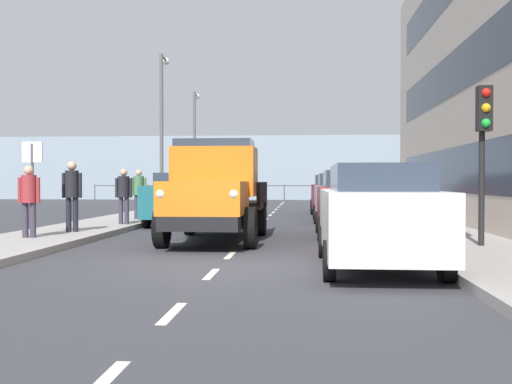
# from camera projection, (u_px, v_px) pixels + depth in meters

# --- Properties ---
(ground_plane) EXTENTS (80.00, 80.00, 0.00)m
(ground_plane) POSITION_uv_depth(u_px,v_px,m) (265.00, 221.00, 21.93)
(ground_plane) COLOR #38383D
(sidewalk_left) EXTENTS (2.45, 44.16, 0.15)m
(sidewalk_left) POSITION_uv_depth(u_px,v_px,m) (399.00, 220.00, 21.55)
(sidewalk_left) COLOR #9E9993
(sidewalk_left) RESTS_ON ground_plane
(sidewalk_right) EXTENTS (2.45, 44.16, 0.15)m
(sidewalk_right) POSITION_uv_depth(u_px,v_px,m) (135.00, 218.00, 22.32)
(sidewalk_right) COLOR #9E9993
(sidewalk_right) RESTS_ON ground_plane
(road_centreline_markings) EXTENTS (0.12, 40.28, 0.01)m
(road_centreline_markings) POSITION_uv_depth(u_px,v_px,m) (264.00, 222.00, 21.39)
(road_centreline_markings) COLOR silver
(road_centreline_markings) RESTS_ON ground_plane
(sea_horizon) EXTENTS (80.00, 0.80, 5.00)m
(sea_horizon) POSITION_uv_depth(u_px,v_px,m) (286.00, 168.00, 46.88)
(sea_horizon) COLOR #8C9EAD
(sea_horizon) RESTS_ON ground_plane
(seawall_railing) EXTENTS (28.08, 0.08, 1.20)m
(seawall_railing) POSITION_uv_depth(u_px,v_px,m) (284.00, 189.00, 43.32)
(seawall_railing) COLOR #4C5156
(seawall_railing) RESTS_ON ground_plane
(truck_vintage_orange) EXTENTS (2.17, 5.64, 2.43)m
(truck_vintage_orange) POSITION_uv_depth(u_px,v_px,m) (215.00, 193.00, 14.25)
(truck_vintage_orange) COLOR black
(truck_vintage_orange) RESTS_ON ground_plane
(car_white_kerbside_near) EXTENTS (1.84, 4.38, 1.72)m
(car_white_kerbside_near) POSITION_uv_depth(u_px,v_px,m) (377.00, 215.00, 9.97)
(car_white_kerbside_near) COLOR white
(car_white_kerbside_near) RESTS_ON ground_plane
(car_red_kerbside_1) EXTENTS (1.75, 4.08, 1.72)m
(car_red_kerbside_1) POSITION_uv_depth(u_px,v_px,m) (351.00, 203.00, 15.58)
(car_red_kerbside_1) COLOR #B21E1E
(car_red_kerbside_1) RESTS_ON ground_plane
(car_grey_kerbside_2) EXTENTS (1.75, 3.85, 1.72)m
(car_grey_kerbside_2) POSITION_uv_depth(u_px,v_px,m) (338.00, 197.00, 21.55)
(car_grey_kerbside_2) COLOR slate
(car_grey_kerbside_2) RESTS_ON ground_plane
(car_maroon_kerbside_3) EXTENTS (1.84, 3.87, 1.72)m
(car_maroon_kerbside_3) POSITION_uv_depth(u_px,v_px,m) (331.00, 194.00, 26.99)
(car_maroon_kerbside_3) COLOR maroon
(car_maroon_kerbside_3) RESTS_ON ground_plane
(car_teal_oppositeside_0) EXTENTS (1.85, 4.63, 1.72)m
(car_teal_oppositeside_0) POSITION_uv_depth(u_px,v_px,m) (182.00, 198.00, 20.19)
(car_teal_oppositeside_0) COLOR #1E6670
(car_teal_oppositeside_0) RESTS_ON ground_plane
(pedestrian_by_lamp) EXTENTS (0.53, 0.34, 1.66)m
(pedestrian_by_lamp) POSITION_uv_depth(u_px,v_px,m) (29.00, 195.00, 13.88)
(pedestrian_by_lamp) COLOR #383342
(pedestrian_by_lamp) RESTS_ON sidewalk_right
(pedestrian_near_railing) EXTENTS (0.53, 0.34, 1.82)m
(pedestrian_near_railing) POSITION_uv_depth(u_px,v_px,m) (72.00, 190.00, 15.49)
(pedestrian_near_railing) COLOR black
(pedestrian_near_railing) RESTS_ON sidewalk_right
(pedestrian_strolling) EXTENTS (0.53, 0.34, 1.67)m
(pedestrian_strolling) POSITION_uv_depth(u_px,v_px,m) (124.00, 192.00, 18.26)
(pedestrian_strolling) COLOR #383342
(pedestrian_strolling) RESTS_ON sidewalk_right
(pedestrian_in_dark_coat) EXTENTS (0.53, 0.34, 1.70)m
(pedestrian_in_dark_coat) POSITION_uv_depth(u_px,v_px,m) (139.00, 190.00, 20.69)
(pedestrian_in_dark_coat) COLOR #383342
(pedestrian_in_dark_coat) RESTS_ON sidewalk_right
(traffic_light_near) EXTENTS (0.28, 0.41, 3.20)m
(traffic_light_near) POSITION_uv_depth(u_px,v_px,m) (484.00, 130.00, 12.03)
(traffic_light_near) COLOR black
(traffic_light_near) RESTS_ON sidewalk_left
(lamp_post_promenade) EXTENTS (0.32, 1.14, 6.83)m
(lamp_post_promenade) POSITION_uv_depth(u_px,v_px,m) (162.00, 118.00, 26.26)
(lamp_post_promenade) COLOR #59595B
(lamp_post_promenade) RESTS_ON sidewalk_right
(lamp_post_far) EXTENTS (0.32, 1.14, 6.54)m
(lamp_post_far) POSITION_uv_depth(u_px,v_px,m) (195.00, 137.00, 35.38)
(lamp_post_far) COLOR #59595B
(lamp_post_far) RESTS_ON sidewalk_right
(street_sign) EXTENTS (0.50, 0.07, 2.25)m
(street_sign) POSITION_uv_depth(u_px,v_px,m) (32.00, 172.00, 14.40)
(street_sign) COLOR #4C4C4C
(street_sign) RESTS_ON sidewalk_right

